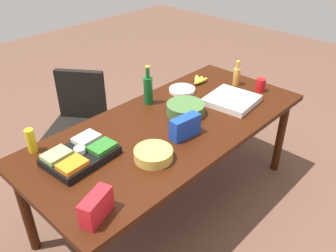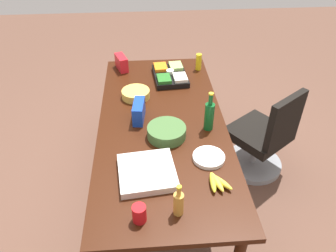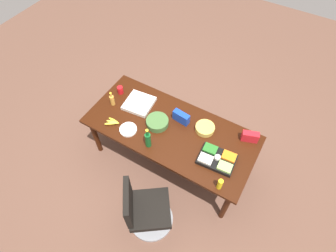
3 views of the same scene
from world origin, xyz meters
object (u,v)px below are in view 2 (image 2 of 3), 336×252
at_px(banana_bunch, 217,182).
at_px(chip_bowl, 136,94).
at_px(chip_bag_red, 121,63).
at_px(chip_bag_blue, 139,111).
at_px(paper_plate_stack, 209,157).
at_px(salad_bowl, 167,132).
at_px(red_solo_cup, 139,214).
at_px(wine_bottle, 209,115).
at_px(veggie_tray, 170,75).
at_px(conference_table, 162,129).
at_px(mustard_bottle, 199,62).
at_px(office_chair, 262,141).
at_px(pizza_box, 147,172).
at_px(dressing_bottle, 179,203).

relative_size(banana_bunch, chip_bowl, 0.72).
height_order(banana_bunch, chip_bag_red, chip_bag_red).
xyz_separation_m(chip_bag_blue, paper_plate_stack, (0.50, 0.47, -0.06)).
distance_m(salad_bowl, red_solo_cup, 0.76).
bearing_deg(salad_bowl, wine_bottle, 102.77).
bearing_deg(red_solo_cup, chip_bag_blue, 179.72).
bearing_deg(chip_bowl, veggie_tray, 133.96).
xyz_separation_m(salad_bowl, chip_bag_blue, (-0.24, -0.20, 0.03)).
distance_m(banana_bunch, red_solo_cup, 0.54).
height_order(veggie_tray, paper_plate_stack, veggie_tray).
relative_size(conference_table, mustard_bottle, 13.46).
bearing_deg(office_chair, pizza_box, -54.26).
bearing_deg(office_chair, mustard_bottle, -141.04).
relative_size(dressing_bottle, chip_bowl, 0.91).
distance_m(veggie_tray, banana_bunch, 1.39).
bearing_deg(chip_bag_red, chip_bowl, 14.58).
relative_size(red_solo_cup, mustard_bottle, 0.68).
relative_size(conference_table, red_solo_cup, 19.89).
bearing_deg(chip_bag_red, dressing_bottle, 12.02).
height_order(dressing_bottle, red_solo_cup, dressing_bottle).
bearing_deg(dressing_bottle, pizza_box, -151.37).
xyz_separation_m(office_chair, dressing_bottle, (1.08, -0.90, 0.51)).
bearing_deg(paper_plate_stack, salad_bowl, -134.92).
relative_size(pizza_box, red_solo_cup, 3.27).
distance_m(conference_table, salad_bowl, 0.22).
relative_size(salad_bowl, veggie_tray, 0.65).
bearing_deg(banana_bunch, paper_plate_stack, -177.32).
bearing_deg(mustard_bottle, paper_plate_stack, -5.43).
height_order(conference_table, banana_bunch, banana_bunch).
relative_size(salad_bowl, chip_bowl, 1.18).
height_order(red_solo_cup, mustard_bottle, mustard_bottle).
distance_m(paper_plate_stack, chip_bag_red, 1.51).
bearing_deg(paper_plate_stack, banana_bunch, 2.68).
xyz_separation_m(chip_bag_blue, wine_bottle, (0.16, 0.52, 0.05)).
bearing_deg(chip_bag_red, pizza_box, 8.12).
bearing_deg(red_solo_cup, chip_bag_red, -174.97).
relative_size(red_solo_cup, chip_bag_red, 0.55).
bearing_deg(wine_bottle, dressing_bottle, -21.73).
relative_size(conference_table, veggie_tray, 4.95).
relative_size(salad_bowl, wine_bottle, 0.91).
height_order(banana_bunch, wine_bottle, wine_bottle).
relative_size(office_chair, pizza_box, 2.51).
xyz_separation_m(conference_table, paper_plate_stack, (0.45, 0.29, 0.09)).
height_order(salad_bowl, chip_bag_blue, chip_bag_blue).
bearing_deg(chip_bag_blue, pizza_box, 4.24).
distance_m(conference_table, banana_bunch, 0.76).
xyz_separation_m(veggie_tray, pizza_box, (1.26, -0.25, -0.01)).
relative_size(banana_bunch, red_solo_cup, 1.58).
xyz_separation_m(dressing_bottle, wine_bottle, (-0.77, 0.31, 0.04)).
bearing_deg(pizza_box, chip_bowl, 178.23).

